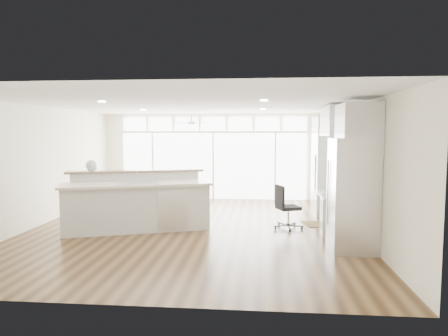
{
  "coord_description": "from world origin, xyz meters",
  "views": [
    {
      "loc": [
        1.46,
        -8.55,
        2.09
      ],
      "look_at": [
        0.64,
        0.6,
        1.28
      ],
      "focal_mm": 32.0,
      "sensor_mm": 36.0,
      "label": 1
    }
  ],
  "objects": [
    {
      "name": "desk_window",
      "position": [
        3.46,
        0.3,
        1.55
      ],
      "size": [
        0.04,
        0.85,
        0.85
      ],
      "primitive_type": "cube",
      "color": "silver",
      "rests_on": "wall_right"
    },
    {
      "name": "transom_row",
      "position": [
        0.0,
        3.94,
        2.38
      ],
      "size": [
        5.9,
        0.06,
        0.4
      ],
      "primitive_type": "cube",
      "color": "white",
      "rests_on": "wall_back"
    },
    {
      "name": "oven_cabinet",
      "position": [
        3.17,
        1.8,
        1.25
      ],
      "size": [
        0.64,
        1.2,
        2.5
      ],
      "primitive_type": "cube",
      "color": "silver",
      "rests_on": "floor"
    },
    {
      "name": "wall_back",
      "position": [
        0.0,
        4.0,
        1.35
      ],
      "size": [
        7.0,
        0.04,
        2.7
      ],
      "primitive_type": "cube",
      "color": "white",
      "rests_on": "floor"
    },
    {
      "name": "office_chair",
      "position": [
        2.09,
        0.14,
        0.48
      ],
      "size": [
        0.63,
        0.61,
        0.95
      ],
      "primitive_type": "cube",
      "rotation": [
        0.0,
        0.0,
        0.38
      ],
      "color": "black",
      "rests_on": "floor"
    },
    {
      "name": "framed_photos",
      "position": [
        3.46,
        0.92,
        1.4
      ],
      "size": [
        0.06,
        0.22,
        0.8
      ],
      "primitive_type": "cube",
      "color": "black",
      "rests_on": "wall_right"
    },
    {
      "name": "recessed_lights",
      "position": [
        0.0,
        0.2,
        2.68
      ],
      "size": [
        3.4,
        3.0,
        0.02
      ],
      "primitive_type": "cube",
      "color": "white",
      "rests_on": "ceiling"
    },
    {
      "name": "potted_plant",
      "position": [
        3.17,
        1.8,
        2.61
      ],
      "size": [
        0.29,
        0.32,
        0.23
      ],
      "primitive_type": "imported",
      "rotation": [
        0.0,
        0.0,
        -0.13
      ],
      "color": "#2E4F22",
      "rests_on": "oven_cabinet"
    },
    {
      "name": "ceiling_fan",
      "position": [
        -0.5,
        2.8,
        2.48
      ],
      "size": [
        1.16,
        1.16,
        0.32
      ],
      "primitive_type": "cube",
      "color": "silver",
      "rests_on": "ceiling"
    },
    {
      "name": "fishbowl",
      "position": [
        -2.19,
        -0.19,
        1.38
      ],
      "size": [
        0.31,
        0.31,
        0.25
      ],
      "primitive_type": "sphere",
      "rotation": [
        0.0,
        0.0,
        0.28
      ],
      "color": "silver",
      "rests_on": "kitchen_island"
    },
    {
      "name": "glass_wall",
      "position": [
        0.0,
        3.94,
        1.05
      ],
      "size": [
        5.8,
        0.06,
        2.08
      ],
      "primitive_type": "cube",
      "color": "white",
      "rests_on": "wall_back"
    },
    {
      "name": "refrigerator",
      "position": [
        3.11,
        -1.35,
        1.0
      ],
      "size": [
        0.76,
        0.9,
        2.0
      ],
      "primitive_type": "cube",
      "color": "silver",
      "rests_on": "floor"
    },
    {
      "name": "rug",
      "position": [
        2.94,
        0.65,
        0.01
      ],
      "size": [
        1.0,
        0.82,
        0.01
      ],
      "primitive_type": "cube",
      "rotation": [
        0.0,
        0.0,
        0.23
      ],
      "color": "#3B2A12",
      "rests_on": "floor"
    },
    {
      "name": "monitor",
      "position": [
        3.05,
        0.3,
        0.95
      ],
      "size": [
        0.15,
        0.47,
        0.38
      ],
      "primitive_type": "cube",
      "rotation": [
        0.0,
        0.0,
        -0.16
      ],
      "color": "black",
      "rests_on": "desk_nook"
    },
    {
      "name": "upper_cabinets",
      "position": [
        3.17,
        0.3,
        2.35
      ],
      "size": [
        0.64,
        1.3,
        0.64
      ],
      "primitive_type": "cube",
      "color": "silver",
      "rests_on": "wall_right"
    },
    {
      "name": "ceiling",
      "position": [
        0.0,
        0.0,
        2.7
      ],
      "size": [
        7.0,
        8.0,
        0.02
      ],
      "primitive_type": "cube",
      "color": "white",
      "rests_on": "wall_back"
    },
    {
      "name": "wall_right",
      "position": [
        3.5,
        0.0,
        1.35
      ],
      "size": [
        0.04,
        8.0,
        2.7
      ],
      "primitive_type": "cube",
      "color": "white",
      "rests_on": "floor"
    },
    {
      "name": "floor",
      "position": [
        0.0,
        0.0,
        -0.01
      ],
      "size": [
        7.0,
        8.0,
        0.02
      ],
      "primitive_type": "cube",
      "color": "#3B2512",
      "rests_on": "ground"
    },
    {
      "name": "kitchen_island",
      "position": [
        -1.16,
        -0.26,
        0.63
      ],
      "size": [
        3.37,
        2.15,
        1.25
      ],
      "primitive_type": "cube",
      "rotation": [
        0.0,
        0.0,
        0.33
      ],
      "color": "silver",
      "rests_on": "floor"
    },
    {
      "name": "keyboard",
      "position": [
        2.88,
        0.3,
        0.77
      ],
      "size": [
        0.14,
        0.31,
        0.02
      ],
      "primitive_type": "cube",
      "rotation": [
        0.0,
        0.0,
        -0.09
      ],
      "color": "silver",
      "rests_on": "desk_nook"
    },
    {
      "name": "wall_front",
      "position": [
        0.0,
        -4.0,
        1.35
      ],
      "size": [
        7.0,
        0.04,
        2.7
      ],
      "primitive_type": "cube",
      "color": "white",
      "rests_on": "floor"
    },
    {
      "name": "fridge_cabinet",
      "position": [
        3.17,
        -1.35,
        2.3
      ],
      "size": [
        0.64,
        0.9,
        0.6
      ],
      "primitive_type": "cube",
      "color": "silver",
      "rests_on": "wall_right"
    },
    {
      "name": "wall_left",
      "position": [
        -3.5,
        0.0,
        1.35
      ],
      "size": [
        0.04,
        8.0,
        2.7
      ],
      "primitive_type": "cube",
      "color": "white",
      "rests_on": "floor"
    },
    {
      "name": "desk_nook",
      "position": [
        3.13,
        0.3,
        0.38
      ],
      "size": [
        0.72,
        1.3,
        0.76
      ],
      "primitive_type": "cube",
      "color": "silver",
      "rests_on": "floor"
    }
  ]
}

